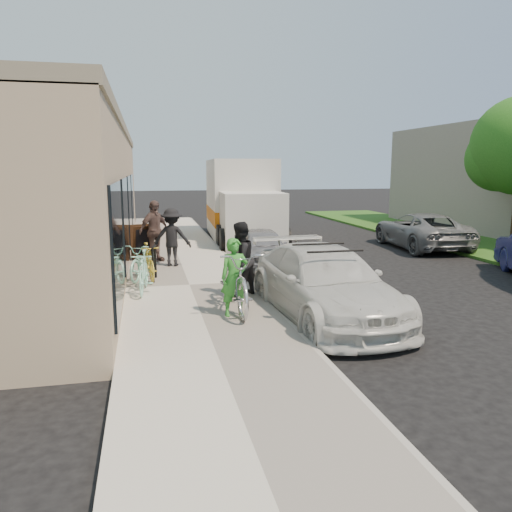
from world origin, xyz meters
TOP-DOWN VIEW (x-y plane):
  - ground at (0.00, 0.00)m, footprint 120.00×120.00m
  - sidewalk at (-2.00, 3.00)m, footprint 3.00×34.00m
  - curb at (-0.45, 3.00)m, footprint 0.12×34.00m
  - storefront at (-5.24, 7.99)m, footprint 3.60×20.00m
  - bike_rack at (-2.81, 3.71)m, footprint 0.13×0.61m
  - sandwich_board at (-3.10, 6.73)m, footprint 0.80×0.80m
  - sedan_white at (0.42, 0.20)m, footprint 2.22×4.90m
  - sedan_silver at (0.41, 5.56)m, footprint 1.59×3.51m
  - moving_truck at (0.94, 11.37)m, footprint 2.86×6.83m
  - far_car_gray at (7.01, 7.78)m, footprint 2.58×4.90m
  - tandem_bike at (-1.28, 0.62)m, footprint 0.83×2.33m
  - woman_rider at (-1.37, 0.23)m, footprint 0.56×0.38m
  - man_standing at (-1.00, 1.69)m, footprint 1.01×1.00m
  - cruiser_bike_a at (-3.07, 2.48)m, footprint 0.61×1.61m
  - cruiser_bike_b at (-3.06, 3.97)m, footprint 1.19×1.85m
  - cruiser_bike_c at (-2.95, 3.83)m, footprint 0.66×1.56m
  - bystander_a at (-2.26, 5.52)m, footprint 1.19×0.84m
  - bystander_b at (-2.74, 6.35)m, footprint 1.13×1.03m

SIDE VIEW (x-z plane):
  - ground at x=0.00m, z-range 0.00..0.00m
  - curb at x=-0.45m, z-range 0.00..0.13m
  - sidewalk at x=-2.00m, z-range 0.00..0.15m
  - sedan_silver at x=0.41m, z-range 0.00..1.17m
  - cruiser_bike_c at x=-2.95m, z-range 0.15..1.06m
  - cruiser_bike_b at x=-3.06m, z-range 0.15..1.07m
  - cruiser_bike_a at x=-3.07m, z-range 0.15..1.10m
  - far_car_gray at x=7.01m, z-range 0.00..1.32m
  - bike_rack at x=-2.81m, z-range 0.24..1.11m
  - sandwich_board at x=-3.10m, z-range 0.16..1.22m
  - sedan_white at x=0.42m, z-range -0.02..1.41m
  - tandem_bike at x=-1.28m, z-range 0.15..1.37m
  - woman_rider at x=-1.37m, z-range 0.15..1.65m
  - man_standing at x=-1.00m, z-range 0.15..1.79m
  - bystander_a at x=-2.26m, z-range 0.15..1.82m
  - bystander_b at x=-2.74m, z-range 0.15..2.00m
  - moving_truck at x=0.94m, z-range -0.18..3.11m
  - storefront at x=-5.24m, z-range 0.01..4.24m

